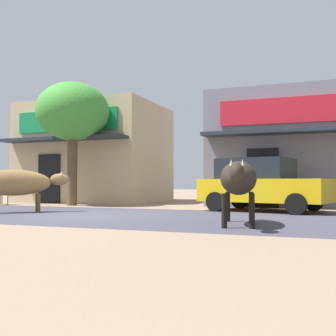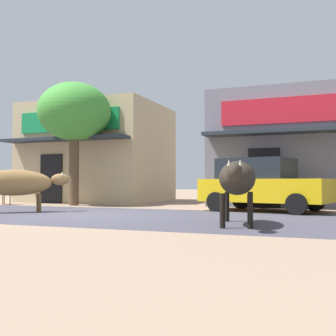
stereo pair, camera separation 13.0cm
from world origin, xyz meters
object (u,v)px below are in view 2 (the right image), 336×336
object	(u,v)px
roadside_tree	(74,113)
cow_far_dark	(237,179)
parked_hatchback_car	(263,184)
cafe_chair_near_tree	(5,192)
cow_near_brown	(17,183)

from	to	relation	value
roadside_tree	cow_far_dark	distance (m)	9.49
parked_hatchback_car	cafe_chair_near_tree	distance (m)	10.18
roadside_tree	cow_near_brown	distance (m)	4.81
cow_near_brown	cow_far_dark	world-z (taller)	cow_far_dark
cow_near_brown	cafe_chair_near_tree	size ratio (longest dim) A/B	2.47
parked_hatchback_car	cow_near_brown	distance (m)	7.47
roadside_tree	cow_near_brown	bearing A→B (deg)	-80.88
cow_far_dark	cafe_chair_near_tree	size ratio (longest dim) A/B	3.03
parked_hatchback_car	cow_far_dark	size ratio (longest dim) A/B	1.48
cow_far_dark	cow_near_brown	bearing A→B (deg)	169.64
parked_hatchback_car	cafe_chair_near_tree	size ratio (longest dim) A/B	4.48
roadside_tree	cow_near_brown	xyz separation A→B (m)	(0.62, -3.89, -2.75)
cow_far_dark	parked_hatchback_car	bearing A→B (deg)	91.75
roadside_tree	parked_hatchback_car	size ratio (longest dim) A/B	1.17
cow_near_brown	cow_far_dark	bearing A→B (deg)	-10.36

